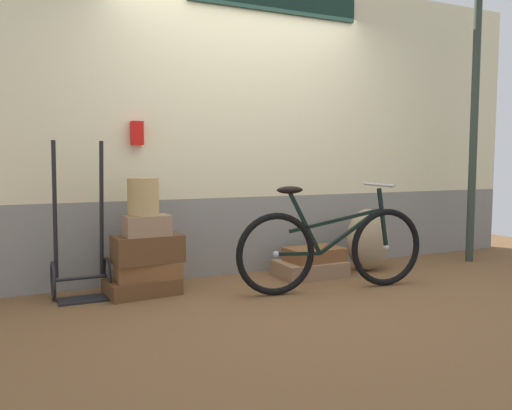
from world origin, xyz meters
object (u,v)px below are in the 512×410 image
suitcase_0 (142,286)px  bicycle (333,248)px  suitcase_3 (147,226)px  suitcase_4 (310,268)px  suitcase_2 (148,249)px  wicker_basket (143,197)px  burlap_sack (367,240)px  suitcase_1 (148,270)px  luggage_trolley (80,263)px  suitcase_5 (314,254)px

suitcase_0 → bicycle: (1.46, -0.54, 0.29)m
suitcase_3 → suitcase_4: suitcase_3 is taller
suitcase_2 → wicker_basket: size_ratio=1.82×
bicycle → burlap_sack: bearing=34.3°
suitcase_2 → suitcase_3: 0.20m
suitcase_1 → wicker_basket: wicker_basket is taller
suitcase_1 → wicker_basket: bearing=-150.4°
suitcase_2 → suitcase_3: suitcase_3 is taller
suitcase_0 → luggage_trolley: 0.51m
suitcase_0 → suitcase_2: (0.05, -0.01, 0.31)m
suitcase_4 → bicycle: size_ratio=0.36×
suitcase_3 → wicker_basket: (-0.02, 0.02, 0.23)m
suitcase_1 → burlap_sack: bearing=1.5°
suitcase_5 → suitcase_0: bearing=177.5°
suitcase_0 → suitcase_1: size_ratio=1.10×
suitcase_0 → suitcase_3: bearing=-58.7°
wicker_basket → bicycle: bearing=-19.8°
suitcase_3 → suitcase_0: bearing=124.6°
suitcase_2 → suitcase_3: size_ratio=1.52×
wicker_basket → suitcase_4: bearing=0.7°
suitcase_2 → luggage_trolley: bearing=164.3°
suitcase_0 → burlap_sack: 2.22m
suitcase_0 → suitcase_1: bearing=-12.6°
suitcase_0 → suitcase_4: bearing=-5.6°
suitcase_2 → suitcase_4: bearing=-2.5°
suitcase_0 → luggage_trolley: luggage_trolley is taller
suitcase_2 → bicycle: 1.51m
wicker_basket → luggage_trolley: size_ratio=0.24×
suitcase_0 → wicker_basket: size_ratio=1.90×
suitcase_3 → burlap_sack: (2.17, 0.02, -0.26)m
suitcase_0 → suitcase_2: suitcase_2 is taller
suitcase_0 → suitcase_4: suitcase_4 is taller
suitcase_1 → suitcase_4: 1.52m
suitcase_1 → burlap_sack: burlap_sack is taller
suitcase_5 → wicker_basket: (-1.60, -0.02, 0.59)m
suitcase_1 → luggage_trolley: 0.52m
luggage_trolley → burlap_sack: (2.66, -0.14, 0.03)m
suitcase_5 → luggage_trolley: 2.08m
suitcase_3 → bicycle: bicycle is taller
suitcase_2 → suitcase_3: (-0.01, -0.04, 0.19)m
suitcase_1 → suitcase_2: suitcase_2 is taller
suitcase_0 → suitcase_2: size_ratio=1.04×
luggage_trolley → suitcase_1: bearing=-12.2°
suitcase_1 → burlap_sack: 2.16m
suitcase_1 → luggage_trolley: (-0.51, 0.11, 0.08)m
suitcase_5 → wicker_basket: size_ratio=1.74×
suitcase_0 → suitcase_5: suitcase_5 is taller
suitcase_2 → wicker_basket: (-0.03, -0.01, 0.42)m
suitcase_3 → wicker_basket: wicker_basket is taller
suitcase_5 → suitcase_2: bearing=178.0°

